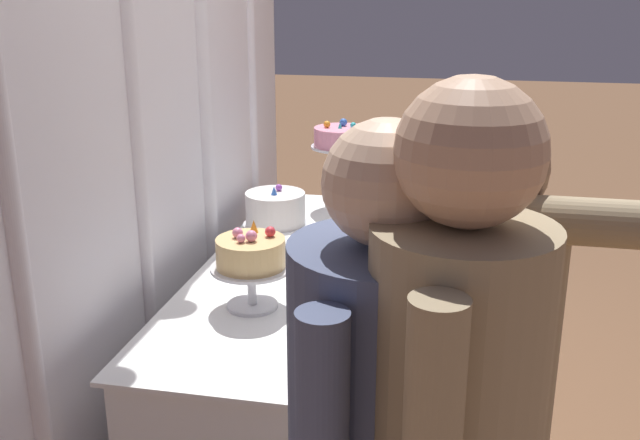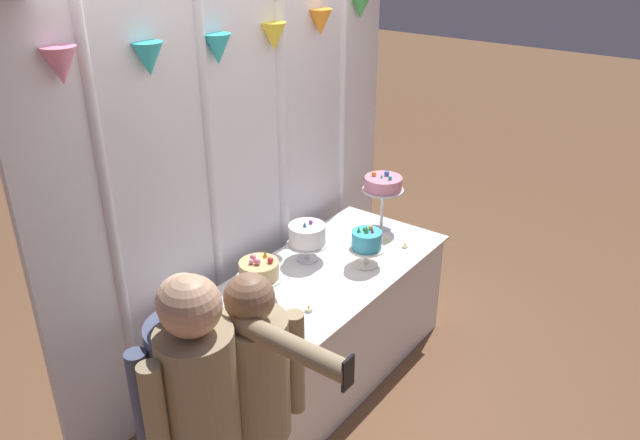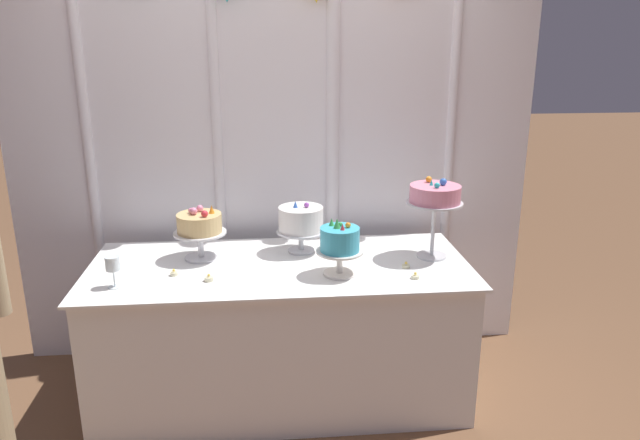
{
  "view_description": "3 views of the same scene",
  "coord_description": "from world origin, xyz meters",
  "px_view_note": "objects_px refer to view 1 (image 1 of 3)",
  "views": [
    {
      "loc": [
        -2.58,
        -0.46,
        1.81
      ],
      "look_at": [
        0.06,
        0.08,
        0.93
      ],
      "focal_mm": 41.12,
      "sensor_mm": 36.0,
      "label": 1
    },
    {
      "loc": [
        -2.72,
        -1.92,
        2.8
      ],
      "look_at": [
        0.17,
        0.21,
        1.05
      ],
      "focal_mm": 35.6,
      "sensor_mm": 36.0,
      "label": 2
    },
    {
      "loc": [
        -0.06,
        -2.76,
        1.87
      ],
      "look_at": [
        0.2,
        0.06,
        1.0
      ],
      "focal_mm": 33.54,
      "sensor_mm": 36.0,
      "label": 3
    }
  ],
  "objects_px": {
    "cake_display_rightmost": "(341,141)",
    "tealight_near_left": "(345,304)",
    "wine_glass": "(332,335)",
    "tealight_far_left": "(309,324)",
    "cake_display_midright": "(367,206)",
    "tealight_near_right": "(364,216)",
    "cake_table": "(313,354)",
    "tealight_far_right": "(395,217)",
    "cake_display_midleft": "(275,211)",
    "cake_display_leftmost": "(251,257)"
  },
  "relations": [
    {
      "from": "cake_display_midright",
      "to": "wine_glass",
      "type": "bearing_deg",
      "value": -176.98
    },
    {
      "from": "cake_display_leftmost",
      "to": "tealight_far_left",
      "type": "relative_size",
      "value": 7.19
    },
    {
      "from": "wine_glass",
      "to": "tealight_near_right",
      "type": "height_order",
      "value": "wine_glass"
    },
    {
      "from": "cake_display_leftmost",
      "to": "cake_display_rightmost",
      "type": "relative_size",
      "value": 0.68
    },
    {
      "from": "cake_display_midright",
      "to": "tealight_near_right",
      "type": "xyz_separation_m",
      "value": [
        0.35,
        0.06,
        -0.16
      ]
    },
    {
      "from": "wine_glass",
      "to": "tealight_far_left",
      "type": "height_order",
      "value": "wine_glass"
    },
    {
      "from": "cake_display_rightmost",
      "to": "wine_glass",
      "type": "bearing_deg",
      "value": -170.81
    },
    {
      "from": "tealight_near_right",
      "to": "tealight_far_right",
      "type": "relative_size",
      "value": 0.99
    },
    {
      "from": "cake_display_rightmost",
      "to": "cake_table",
      "type": "bearing_deg",
      "value": -177.58
    },
    {
      "from": "cake_table",
      "to": "tealight_far_left",
      "type": "distance_m",
      "value": 0.66
    },
    {
      "from": "tealight_far_left",
      "to": "tealight_near_right",
      "type": "height_order",
      "value": "tealight_far_left"
    },
    {
      "from": "cake_display_leftmost",
      "to": "tealight_near_left",
      "type": "bearing_deg",
      "value": -78.2
    },
    {
      "from": "tealight_far_left",
      "to": "tealight_near_right",
      "type": "relative_size",
      "value": 1.01
    },
    {
      "from": "cake_display_midright",
      "to": "tealight_near_right",
      "type": "relative_size",
      "value": 7.29
    },
    {
      "from": "tealight_near_right",
      "to": "tealight_near_left",
      "type": "bearing_deg",
      "value": -175.32
    },
    {
      "from": "wine_glass",
      "to": "tealight_near_right",
      "type": "distance_m",
      "value": 1.41
    },
    {
      "from": "tealight_far_left",
      "to": "tealight_near_left",
      "type": "bearing_deg",
      "value": -26.13
    },
    {
      "from": "cake_display_rightmost",
      "to": "cake_display_midleft",
      "type": "bearing_deg",
      "value": 167.95
    },
    {
      "from": "tealight_near_left",
      "to": "tealight_near_right",
      "type": "distance_m",
      "value": 0.98
    },
    {
      "from": "cake_display_midleft",
      "to": "wine_glass",
      "type": "height_order",
      "value": "cake_display_midleft"
    },
    {
      "from": "cake_display_midleft",
      "to": "cake_display_midright",
      "type": "distance_m",
      "value": 0.38
    },
    {
      "from": "wine_glass",
      "to": "tealight_far_left",
      "type": "relative_size",
      "value": 3.8
    },
    {
      "from": "tealight_near_left",
      "to": "tealight_far_right",
      "type": "xyz_separation_m",
      "value": [
        0.99,
        -0.06,
        -0.0
      ]
    },
    {
      "from": "tealight_far_right",
      "to": "tealight_near_right",
      "type": "bearing_deg",
      "value": 94.68
    },
    {
      "from": "cake_display_leftmost",
      "to": "cake_display_midleft",
      "type": "bearing_deg",
      "value": 6.18
    },
    {
      "from": "cake_table",
      "to": "cake_display_rightmost",
      "type": "distance_m",
      "value": 1.07
    },
    {
      "from": "cake_display_midright",
      "to": "cake_display_midleft",
      "type": "bearing_deg",
      "value": 115.66
    },
    {
      "from": "cake_display_midleft",
      "to": "tealight_far_right",
      "type": "distance_m",
      "value": 0.7
    },
    {
      "from": "cake_display_rightmost",
      "to": "tealight_near_left",
      "type": "relative_size",
      "value": 9.46
    },
    {
      "from": "cake_display_rightmost",
      "to": "tealight_near_left",
      "type": "distance_m",
      "value": 1.21
    },
    {
      "from": "cake_display_midleft",
      "to": "cake_display_midright",
      "type": "height_order",
      "value": "cake_display_midright"
    },
    {
      "from": "cake_display_rightmost",
      "to": "tealight_near_left",
      "type": "bearing_deg",
      "value": -169.16
    },
    {
      "from": "cake_display_leftmost",
      "to": "tealight_far_left",
      "type": "xyz_separation_m",
      "value": [
        -0.11,
        -0.22,
        -0.17
      ]
    },
    {
      "from": "cake_display_midleft",
      "to": "tealight_far_left",
      "type": "distance_m",
      "value": 0.72
    },
    {
      "from": "tealight_near_left",
      "to": "tealight_far_right",
      "type": "height_order",
      "value": "tealight_near_left"
    },
    {
      "from": "cake_display_midleft",
      "to": "wine_glass",
      "type": "xyz_separation_m",
      "value": [
        -0.89,
        -0.4,
        -0.06
      ]
    },
    {
      "from": "cake_display_leftmost",
      "to": "cake_display_midright",
      "type": "height_order",
      "value": "cake_display_midright"
    },
    {
      "from": "cake_display_leftmost",
      "to": "tealight_far_left",
      "type": "bearing_deg",
      "value": -116.77
    },
    {
      "from": "cake_table",
      "to": "tealight_far_right",
      "type": "height_order",
      "value": "tealight_far_right"
    },
    {
      "from": "tealight_far_left",
      "to": "tealight_near_right",
      "type": "bearing_deg",
      "value": -0.32
    },
    {
      "from": "tealight_far_left",
      "to": "tealight_near_right",
      "type": "xyz_separation_m",
      "value": [
        1.15,
        -0.01,
        -0.0
      ]
    },
    {
      "from": "wine_glass",
      "to": "tealight_far_left",
      "type": "xyz_separation_m",
      "value": [
        0.25,
        0.12,
        -0.1
      ]
    },
    {
      "from": "cake_display_midright",
      "to": "cake_display_rightmost",
      "type": "distance_m",
      "value": 0.58
    },
    {
      "from": "cake_display_rightmost",
      "to": "cake_display_leftmost",
      "type": "bearing_deg",
      "value": 175.82
    },
    {
      "from": "cake_display_leftmost",
      "to": "wine_glass",
      "type": "bearing_deg",
      "value": -136.77
    },
    {
      "from": "cake_table",
      "to": "tealight_near_right",
      "type": "relative_size",
      "value": 48.8
    },
    {
      "from": "cake_display_rightmost",
      "to": "tealight_far_right",
      "type": "height_order",
      "value": "cake_display_rightmost"
    },
    {
      "from": "cake_display_leftmost",
      "to": "tealight_near_right",
      "type": "bearing_deg",
      "value": -12.37
    },
    {
      "from": "wine_glass",
      "to": "tealight_near_right",
      "type": "bearing_deg",
      "value": 4.7
    },
    {
      "from": "tealight_near_right",
      "to": "tealight_far_right",
      "type": "bearing_deg",
      "value": -85.32
    }
  ]
}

